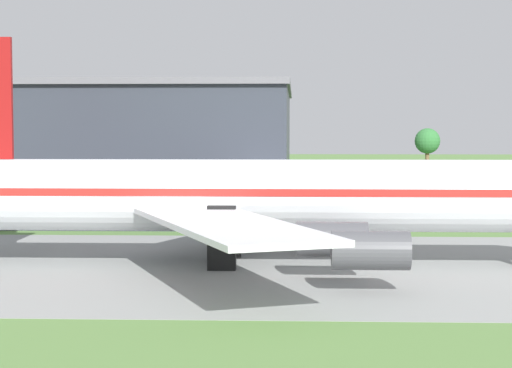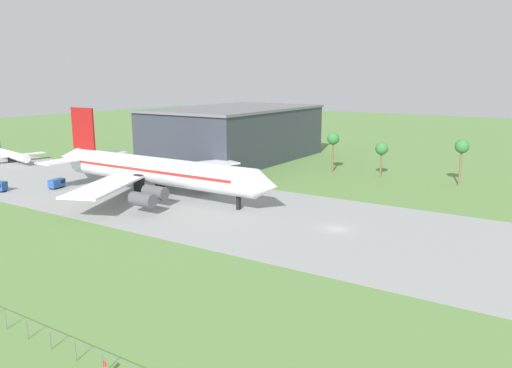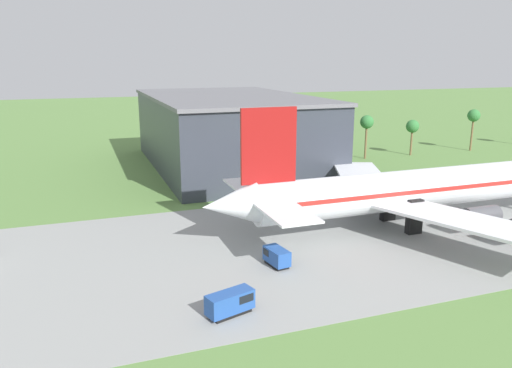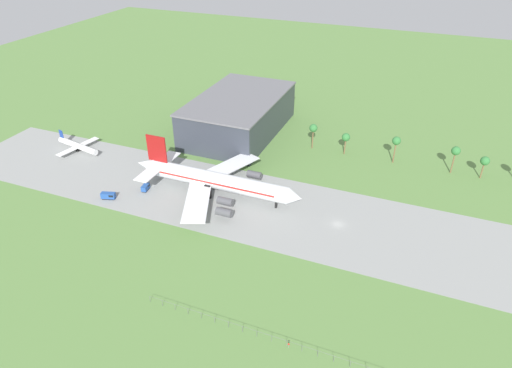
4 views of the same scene
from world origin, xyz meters
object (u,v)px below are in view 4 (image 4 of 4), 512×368
object	(u,v)px
no_stopping_sign	(289,345)
terminal_building	(239,115)
jet_airliner	(215,180)
catering_van	(109,196)
regional_aircraft	(78,146)
baggage_tug	(146,187)

from	to	relation	value
no_stopping_sign	terminal_building	xyz separation A→B (m)	(-62.63, 111.34, 7.83)
jet_airliner	terminal_building	bearing A→B (deg)	104.67
catering_van	no_stopping_sign	world-z (taller)	catering_van
regional_aircraft	no_stopping_sign	xyz separation A→B (m)	(121.27, -65.92, -1.39)
baggage_tug	no_stopping_sign	size ratio (longest dim) A/B	2.58
jet_airliner	baggage_tug	size ratio (longest dim) A/B	15.74
regional_aircraft	terminal_building	size ratio (longest dim) A/B	0.39
catering_van	regional_aircraft	bearing A→B (deg)	144.01
baggage_tug	terminal_building	distance (m)	63.73
jet_airliner	baggage_tug	world-z (taller)	jet_airliner
catering_van	no_stopping_sign	size ratio (longest dim) A/B	3.34
regional_aircraft	jet_airliner	bearing A→B (deg)	-7.06
terminal_building	jet_airliner	bearing A→B (deg)	-75.33
regional_aircraft	baggage_tug	size ratio (longest dim) A/B	5.46
regional_aircraft	catering_van	bearing A→B (deg)	-35.99
jet_airliner	catering_van	world-z (taller)	jet_airliner
baggage_tug	catering_van	bearing A→B (deg)	-132.04
catering_van	jet_airliner	bearing A→B (deg)	26.89
regional_aircraft	no_stopping_sign	distance (m)	138.03
jet_airliner	no_stopping_sign	world-z (taller)	jet_airliner
no_stopping_sign	terminal_building	size ratio (longest dim) A/B	0.03
jet_airliner	regional_aircraft	size ratio (longest dim) A/B	2.88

